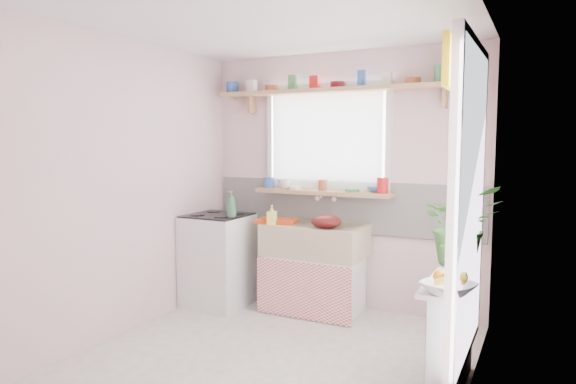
% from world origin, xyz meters
% --- Properties ---
extents(room, '(3.20, 3.20, 3.20)m').
position_xyz_m(room, '(0.66, 0.86, 1.37)').
color(room, white).
rests_on(room, ground).
extents(sink_unit, '(0.95, 0.65, 1.11)m').
position_xyz_m(sink_unit, '(-0.15, 1.29, 0.43)').
color(sink_unit, white).
rests_on(sink_unit, ground).
extents(cooker, '(0.58, 0.58, 0.93)m').
position_xyz_m(cooker, '(-1.10, 1.05, 0.46)').
color(cooker, white).
rests_on(cooker, ground).
extents(radiator_ledge, '(0.22, 0.95, 0.78)m').
position_xyz_m(radiator_ledge, '(1.30, 0.20, 0.40)').
color(radiator_ledge, white).
rests_on(radiator_ledge, ground).
extents(windowsill, '(1.40, 0.22, 0.04)m').
position_xyz_m(windowsill, '(-0.15, 1.48, 1.14)').
color(windowsill, tan).
rests_on(windowsill, room).
extents(pine_shelf, '(2.52, 0.24, 0.04)m').
position_xyz_m(pine_shelf, '(0.00, 1.47, 2.12)').
color(pine_shelf, tan).
rests_on(pine_shelf, room).
extents(shelf_crockery, '(2.47, 0.11, 0.12)m').
position_xyz_m(shelf_crockery, '(-0.00, 1.47, 2.20)').
color(shelf_crockery, '#3359A5').
rests_on(shelf_crockery, pine_shelf).
extents(sill_crockery, '(1.35, 0.11, 0.12)m').
position_xyz_m(sill_crockery, '(-0.15, 1.48, 1.22)').
color(sill_crockery, '#3359A5').
rests_on(sill_crockery, windowsill).
extents(dish_tray, '(0.41, 0.34, 0.04)m').
position_xyz_m(dish_tray, '(-0.53, 1.22, 0.87)').
color(dish_tray, '#D14112').
rests_on(dish_tray, sink_unit).
extents(colander, '(0.32, 0.32, 0.12)m').
position_xyz_m(colander, '(0.02, 1.16, 0.91)').
color(colander, '#4F0E0D').
rests_on(colander, sink_unit).
extents(jade_plant, '(0.63, 0.59, 0.58)m').
position_xyz_m(jade_plant, '(1.28, 0.56, 1.06)').
color(jade_plant, '#376A2A').
rests_on(jade_plant, radiator_ledge).
extents(fruit_bowl, '(0.38, 0.38, 0.07)m').
position_xyz_m(fruit_bowl, '(1.33, -0.20, 0.81)').
color(fruit_bowl, silver).
rests_on(fruit_bowl, radiator_ledge).
extents(herb_pot, '(0.13, 0.09, 0.23)m').
position_xyz_m(herb_pot, '(1.21, 0.45, 0.89)').
color(herb_pot, '#306829').
rests_on(herb_pot, radiator_ledge).
extents(soap_bottle_sink, '(0.11, 0.11, 0.19)m').
position_xyz_m(soap_bottle_sink, '(-0.51, 1.10, 0.94)').
color(soap_bottle_sink, '#F1F26B').
rests_on(soap_bottle_sink, sink_unit).
extents(sill_cup, '(0.15, 0.15, 0.10)m').
position_xyz_m(sill_cup, '(-0.54, 1.42, 1.21)').
color(sill_cup, beige).
rests_on(sill_cup, windowsill).
extents(sill_bowl, '(0.22, 0.22, 0.05)m').
position_xyz_m(sill_bowl, '(0.37, 1.54, 1.19)').
color(sill_bowl, '#3761B5').
rests_on(sill_bowl, windowsill).
extents(shelf_vase, '(0.18, 0.18, 0.16)m').
position_xyz_m(shelf_vase, '(0.99, 1.53, 2.22)').
color(shelf_vase, '#9D5430').
rests_on(shelf_vase, pine_shelf).
extents(cooker_bottle, '(0.12, 0.13, 0.25)m').
position_xyz_m(cooker_bottle, '(-0.88, 0.96, 1.04)').
color(cooker_bottle, '#3A744D').
rests_on(cooker_bottle, cooker).
extents(fruit, '(0.20, 0.14, 0.10)m').
position_xyz_m(fruit, '(1.34, -0.19, 0.87)').
color(fruit, orange).
rests_on(fruit, fruit_bowl).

